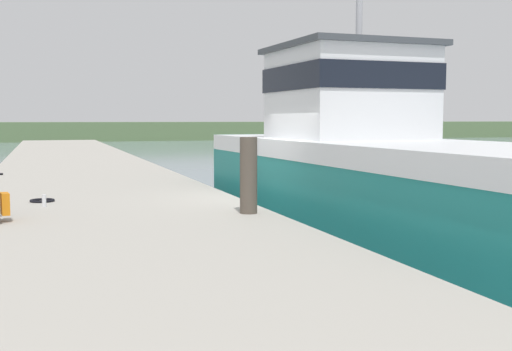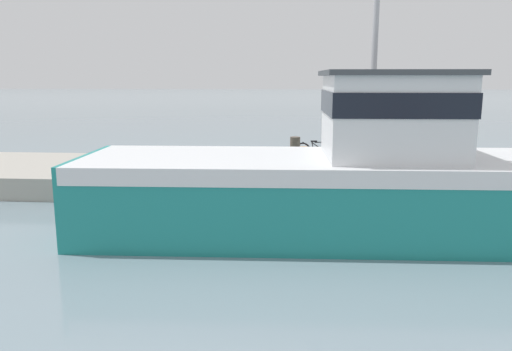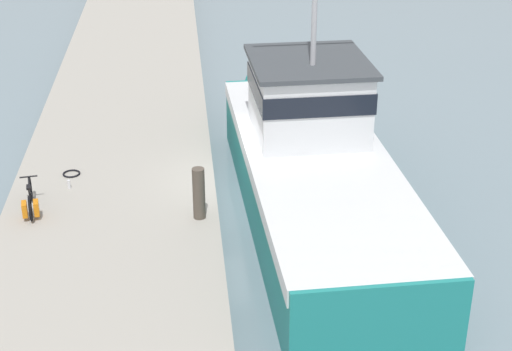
# 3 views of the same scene
# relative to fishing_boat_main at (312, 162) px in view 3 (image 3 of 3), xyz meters

# --- Properties ---
(ground_plane) EXTENTS (320.00, 320.00, 0.00)m
(ground_plane) POSITION_rel_fishing_boat_main_xyz_m (-1.95, 0.59, -1.44)
(ground_plane) COLOR gray
(dock_pier) EXTENTS (5.42, 80.00, 0.73)m
(dock_pier) POSITION_rel_fishing_boat_main_xyz_m (-5.27, 0.59, -1.07)
(dock_pier) COLOR #A39E93
(dock_pier) RESTS_ON ground_plane
(fishing_boat_main) EXTENTS (3.98, 14.21, 9.03)m
(fishing_boat_main) POSITION_rel_fishing_boat_main_xyz_m (0.00, 0.00, 0.00)
(fishing_boat_main) COLOR teal
(fishing_boat_main) RESTS_ON ground_plane
(bicycle_touring) EXTENTS (0.59, 1.73, 0.71)m
(bicycle_touring) POSITION_rel_fishing_boat_main_xyz_m (-7.23, -0.76, -0.38)
(bicycle_touring) COLOR black
(bicycle_touring) RESTS_ON dock_pier
(mooring_post) EXTENTS (0.30, 0.30, 1.33)m
(mooring_post) POSITION_rel_fishing_boat_main_xyz_m (-3.04, -1.42, -0.04)
(mooring_post) COLOR #51473D
(mooring_post) RESTS_ON dock_pier
(hose_coil) EXTENTS (0.48, 0.48, 0.05)m
(hose_coil) POSITION_rel_fishing_boat_main_xyz_m (-6.48, 1.37, -0.68)
(hose_coil) COLOR black
(hose_coil) RESTS_ON dock_pier
(water_bottle_on_curb) EXTENTS (0.08, 0.08, 0.23)m
(water_bottle_on_curb) POSITION_rel_fishing_boat_main_xyz_m (-6.44, 0.53, -0.59)
(water_bottle_on_curb) COLOR silver
(water_bottle_on_curb) RESTS_ON dock_pier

